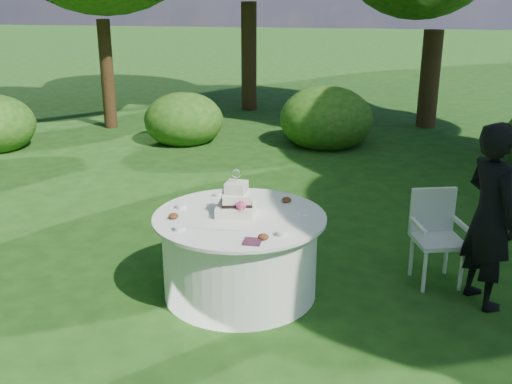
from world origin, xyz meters
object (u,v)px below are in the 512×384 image
table (240,254)px  chair (436,229)px  cake (237,203)px  napkins (252,242)px  guest (490,216)px

table → chair: 1.89m
table → cake: bearing=150.2°
napkins → chair: bearing=36.7°
chair → table: bearing=-161.7°
table → cake: size_ratio=3.62×
guest → table: size_ratio=1.06×
cake → napkins: bearing=-67.3°
napkins → cake: cake is taller
table → chair: (1.79, 0.59, 0.13)m
table → chair: bearing=18.3°
chair → cake: bearing=-162.5°
guest → chair: bearing=19.3°
napkins → guest: 2.11m
guest → cake: bearing=68.9°
cake → guest: bearing=4.9°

